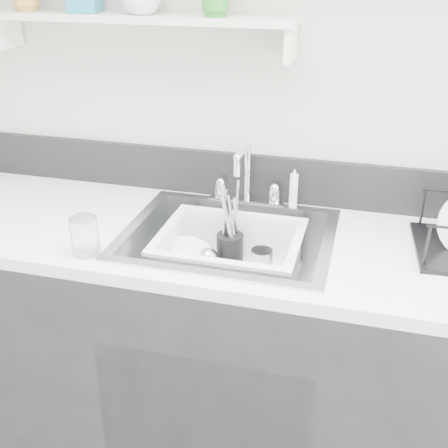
% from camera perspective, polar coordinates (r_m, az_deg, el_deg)
% --- Properties ---
extents(counter_run, '(3.20, 0.62, 0.92)m').
position_cam_1_polar(counter_run, '(1.98, 0.39, -13.01)').
color(counter_run, black).
rests_on(counter_run, ground).
extents(backsplash, '(3.20, 0.02, 0.16)m').
position_cam_1_polar(backsplash, '(1.96, 2.66, 4.83)').
color(backsplash, black).
rests_on(backsplash, counter_run).
extents(sink, '(0.64, 0.52, 0.20)m').
position_cam_1_polar(sink, '(1.77, 0.42, -3.68)').
color(sink, silver).
rests_on(sink, counter_run).
extents(faucet, '(0.26, 0.18, 0.23)m').
position_cam_1_polar(faucet, '(1.92, 2.31, 3.74)').
color(faucet, silver).
rests_on(faucet, counter_run).
extents(side_sprayer, '(0.03, 0.03, 0.14)m').
position_cam_1_polar(side_sprayer, '(1.90, 7.09, 3.61)').
color(side_sprayer, white).
rests_on(side_sprayer, counter_run).
extents(wall_shelf, '(1.00, 0.16, 0.12)m').
position_cam_1_polar(wall_shelf, '(1.88, -8.60, 19.77)').
color(wall_shelf, silver).
rests_on(wall_shelf, room_shell).
extents(wash_tub, '(0.45, 0.37, 0.17)m').
position_cam_1_polar(wash_tub, '(1.77, 0.60, -3.49)').
color(wash_tub, white).
rests_on(wash_tub, sink).
extents(plate_stack, '(0.25, 0.24, 0.10)m').
position_cam_1_polar(plate_stack, '(1.80, -3.85, -4.61)').
color(plate_stack, white).
rests_on(plate_stack, wash_tub).
extents(utensil_cup, '(0.09, 0.09, 0.29)m').
position_cam_1_polar(utensil_cup, '(1.85, 0.60, -2.39)').
color(utensil_cup, black).
rests_on(utensil_cup, wash_tub).
extents(ladle, '(0.23, 0.26, 0.07)m').
position_cam_1_polar(ladle, '(1.76, -0.90, -4.83)').
color(ladle, silver).
rests_on(ladle, wash_tub).
extents(tumbler_in_tub, '(0.08, 0.08, 0.10)m').
position_cam_1_polar(tumbler_in_tub, '(1.78, 3.83, -4.07)').
color(tumbler_in_tub, white).
rests_on(tumbler_in_tub, wash_tub).
extents(tumbler_counter, '(0.10, 0.10, 0.11)m').
position_cam_1_polar(tumbler_counter, '(1.65, -13.96, -1.19)').
color(tumbler_counter, white).
rests_on(tumbler_counter, counter_run).
extents(bowl_small, '(0.13, 0.13, 0.03)m').
position_cam_1_polar(bowl_small, '(1.72, 2.63, -6.67)').
color(bowl_small, white).
rests_on(bowl_small, wash_tub).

